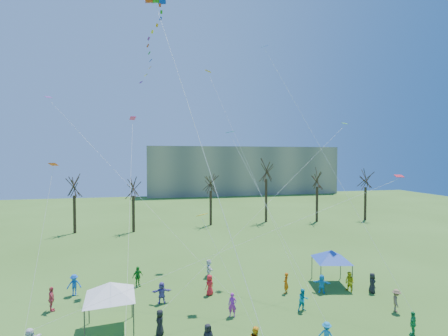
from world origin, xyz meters
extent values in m
cube|color=gray|center=(22.00, 82.00, 7.50)|extent=(60.00, 14.00, 15.00)
cylinder|color=black|center=(-17.64, 35.68, 2.92)|extent=(0.44, 0.44, 5.84)
cylinder|color=black|center=(-8.81, 34.57, 2.84)|extent=(0.44, 0.44, 5.69)
cylinder|color=black|center=(3.88, 36.89, 2.97)|extent=(0.44, 0.44, 5.93)
cylinder|color=black|center=(14.13, 37.37, 3.90)|extent=(0.44, 0.44, 7.80)
cylinder|color=black|center=(23.27, 35.68, 3.19)|extent=(0.44, 0.44, 6.37)
cylinder|color=black|center=(32.90, 35.21, 3.08)|extent=(0.44, 0.44, 6.15)
cylinder|color=white|center=(-2.71, 2.28, 12.82)|extent=(0.02, 0.02, 25.35)
cylinder|color=#3F3F44|center=(-9.57, 4.31, 1.17)|extent=(0.09, 0.09, 2.35)
cylinder|color=#3F3F44|center=(-6.68, 4.63, 1.17)|extent=(0.09, 0.09, 2.35)
cylinder|color=#3F3F44|center=(-9.89, 7.20, 1.17)|extent=(0.09, 0.09, 2.35)
cylinder|color=#3F3F44|center=(-7.00, 7.52, 1.17)|extent=(0.09, 0.09, 2.35)
pyramid|color=white|center=(-8.29, 5.92, 2.85)|extent=(4.45, 4.45, 1.01)
cylinder|color=#3F3F44|center=(8.87, 8.74, 1.12)|extent=(0.09, 0.09, 2.24)
cylinder|color=#3F3F44|center=(11.58, 8.16, 1.12)|extent=(0.09, 0.09, 2.24)
cylinder|color=#3F3F44|center=(9.45, 11.45, 1.12)|extent=(0.09, 0.09, 2.24)
cylinder|color=#3F3F44|center=(12.16, 10.87, 1.12)|extent=(0.09, 0.09, 2.24)
pyramid|color=#2347B3|center=(10.52, 9.80, 2.72)|extent=(4.17, 4.17, 0.96)
imported|color=#177EBB|center=(5.02, 1.20, 0.79)|extent=(1.16, 1.12, 1.58)
imported|color=green|center=(11.28, 1.20, 0.80)|extent=(1.00, 0.81, 1.59)
imported|color=black|center=(-5.03, 4.77, 0.83)|extent=(0.59, 0.85, 1.66)
imported|color=purple|center=(0.22, 6.07, 0.87)|extent=(0.74, 0.61, 1.74)
imported|color=#0C94B2|center=(5.71, 5.74, 0.85)|extent=(0.85, 0.67, 1.70)
imported|color=#856648|center=(12.58, 4.15, 0.85)|extent=(1.14, 1.26, 1.70)
imported|color=#DA4858|center=(-13.07, 9.72, 0.93)|extent=(0.82, 1.18, 1.86)
imported|color=#6050AF|center=(-4.84, 9.30, 0.86)|extent=(1.60, 0.55, 1.71)
imported|color=red|center=(-0.82, 9.97, 0.86)|extent=(1.00, 0.91, 1.71)
imported|color=#DC560B|center=(5.69, 8.96, 0.88)|extent=(0.74, 0.76, 1.77)
imported|color=gold|center=(11.21, 8.01, 0.86)|extent=(0.90, 1.01, 1.73)
imported|color=blue|center=(-12.10, 12.34, 0.89)|extent=(1.18, 0.72, 1.78)
imported|color=#1B7E21|center=(-6.93, 13.03, 0.92)|extent=(1.12, 1.02, 1.84)
imported|color=silver|center=(-0.25, 13.86, 0.87)|extent=(0.56, 1.64, 1.75)
imported|color=#1D9CEA|center=(8.73, 8.33, 0.79)|extent=(1.52, 1.11, 1.59)
imported|color=black|center=(13.02, 7.44, 0.86)|extent=(0.75, 0.95, 1.71)
cube|color=red|center=(-12.23, 7.96, 11.24)|extent=(0.54, 0.66, 0.22)
cylinder|color=white|center=(-12.17, 4.89, 6.27)|extent=(0.01, 0.01, 11.35)
cube|color=#F428A5|center=(-7.40, 15.49, 15.51)|extent=(0.69, 0.78, 0.29)
cylinder|color=white|center=(-7.11, 7.89, 8.40)|extent=(0.01, 0.01, 20.54)
cube|color=yellow|center=(-2.35, 3.82, 8.05)|extent=(0.76, 0.73, 0.19)
cylinder|color=white|center=(-0.94, 2.54, 4.68)|extent=(0.01, 0.01, 7.40)
cube|color=#1A9BCA|center=(1.07, 10.54, 13.92)|extent=(0.72, 0.55, 0.19)
cylinder|color=white|center=(3.05, 5.87, 7.61)|extent=(0.01, 0.01, 15.88)
cube|color=blue|center=(6.50, 17.05, 23.91)|extent=(0.82, 0.79, 0.30)
cylinder|color=white|center=(8.89, 9.12, 12.61)|extent=(0.01, 0.01, 27.70)
cube|color=red|center=(11.82, 3.27, 10.39)|extent=(0.76, 0.85, 0.16)
cylinder|color=white|center=(-0.37, 3.71, 5.85)|extent=(0.01, 0.01, 25.91)
cube|color=#51C22D|center=(13.78, 12.95, 15.21)|extent=(0.60, 0.70, 0.19)
cylinder|color=white|center=(4.38, 8.86, 8.25)|extent=(0.01, 0.01, 24.56)
cube|color=purple|center=(-15.71, 18.49, 17.74)|extent=(0.92, 0.97, 0.24)
cylinder|color=white|center=(-7.75, 12.28, 9.52)|extent=(0.01, 0.01, 25.80)
cube|color=orange|center=(0.97, 21.72, 22.14)|extent=(0.82, 0.72, 0.32)
cylinder|color=white|center=(3.34, 13.73, 11.72)|extent=(0.01, 0.01, 26.37)
camera|label=1|loc=(-5.13, -15.86, 11.75)|focal=25.00mm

